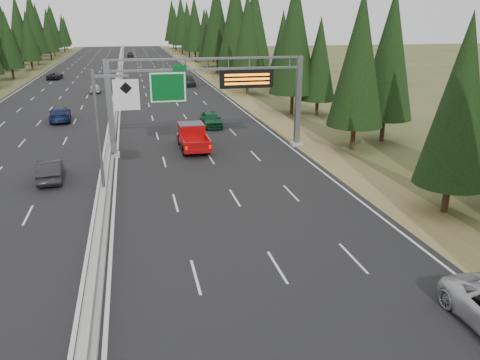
% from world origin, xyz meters
% --- Properties ---
extents(road, '(32.00, 260.00, 0.08)m').
position_xyz_m(road, '(0.00, 80.00, 0.04)').
color(road, black).
rests_on(road, ground).
extents(shoulder_right, '(3.60, 260.00, 0.06)m').
position_xyz_m(shoulder_right, '(17.80, 80.00, 0.03)').
color(shoulder_right, olive).
rests_on(shoulder_right, ground).
extents(shoulder_left, '(3.60, 260.00, 0.06)m').
position_xyz_m(shoulder_left, '(-17.80, 80.00, 0.03)').
color(shoulder_left, '#3E4620').
rests_on(shoulder_left, ground).
extents(median_barrier, '(0.70, 260.00, 0.85)m').
position_xyz_m(median_barrier, '(0.00, 80.00, 0.41)').
color(median_barrier, gray).
rests_on(median_barrier, road).
extents(sign_gantry, '(16.75, 0.98, 7.80)m').
position_xyz_m(sign_gantry, '(8.92, 34.88, 5.27)').
color(sign_gantry, slate).
rests_on(sign_gantry, road).
extents(hov_sign_pole, '(2.80, 0.50, 8.00)m').
position_xyz_m(hov_sign_pole, '(0.58, 24.97, 4.72)').
color(hov_sign_pole, slate).
rests_on(hov_sign_pole, road).
extents(tree_row_right, '(11.82, 242.71, 18.70)m').
position_xyz_m(tree_row_right, '(21.77, 69.13, 9.57)').
color(tree_row_right, black).
rests_on(tree_row_right, ground).
extents(red_pickup, '(2.26, 6.34, 2.07)m').
position_xyz_m(red_pickup, '(7.03, 36.35, 1.22)').
color(red_pickup, black).
rests_on(red_pickup, road).
extents(car_ahead_green, '(1.92, 4.70, 1.59)m').
position_xyz_m(car_ahead_green, '(10.09, 44.54, 0.88)').
color(car_ahead_green, '#145A33').
rests_on(car_ahead_green, road).
extents(car_ahead_dkred, '(1.91, 4.46, 1.43)m').
position_xyz_m(car_ahead_dkred, '(9.18, 78.87, 0.79)').
color(car_ahead_dkred, '#500B14').
rests_on(car_ahead_dkred, road).
extents(car_ahead_dkgrey, '(2.22, 5.12, 1.47)m').
position_xyz_m(car_ahead_dkgrey, '(11.86, 77.30, 0.81)').
color(car_ahead_dkgrey, black).
rests_on(car_ahead_dkgrey, road).
extents(car_ahead_white, '(2.30, 4.72, 1.29)m').
position_xyz_m(car_ahead_white, '(8.79, 95.19, 0.73)').
color(car_ahead_white, silver).
rests_on(car_ahead_white, road).
extents(car_ahead_far, '(1.83, 4.53, 1.54)m').
position_xyz_m(car_ahead_far, '(2.67, 146.79, 0.85)').
color(car_ahead_far, black).
rests_on(car_ahead_far, road).
extents(car_onc_near, '(2.00, 4.65, 1.49)m').
position_xyz_m(car_onc_near, '(-3.84, 29.77, 0.82)').
color(car_onc_near, black).
rests_on(car_onc_near, road).
extents(car_onc_blue, '(2.76, 5.71, 1.60)m').
position_xyz_m(car_onc_blue, '(-5.79, 51.10, 0.88)').
color(car_onc_blue, '#15204C').
rests_on(car_onc_blue, road).
extents(car_onc_white, '(1.63, 3.99, 1.36)m').
position_xyz_m(car_onc_white, '(-3.26, 72.58, 0.76)').
color(car_onc_white, '#B3B3B3').
rests_on(car_onc_white, road).
extents(car_onc_far, '(2.68, 5.08, 1.36)m').
position_xyz_m(car_onc_far, '(-11.79, 92.37, 0.76)').
color(car_onc_far, black).
rests_on(car_onc_far, road).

